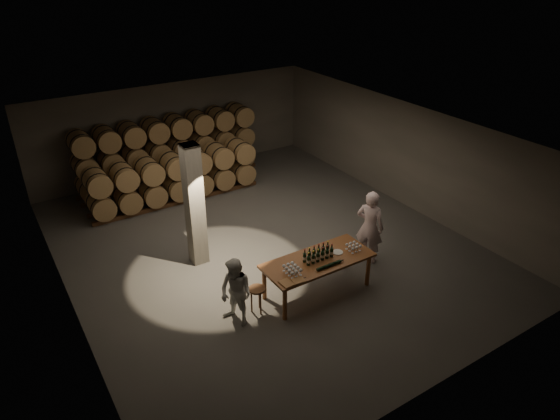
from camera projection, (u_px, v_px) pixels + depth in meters
room at (195, 206)px, 12.22m from camera, size 12.00×12.00×12.00m
tasting_table at (318, 263)px, 11.43m from camera, size 2.60×1.10×0.90m
barrel_stack_back at (169, 150)px, 16.72m from camera, size 6.26×0.95×2.31m
barrel_stack_front at (174, 177)px, 15.66m from camera, size 5.48×0.95×1.57m
bottle_cluster at (318, 255)px, 11.34m from camera, size 0.73×0.23×0.34m
lying_bottles at (329, 265)px, 11.11m from camera, size 0.74×0.07×0.07m
glass_cluster_left at (292, 268)px, 10.86m from camera, size 0.30×0.41×0.17m
glass_cluster_right at (354, 246)px, 11.69m from camera, size 0.30×0.30×0.16m
plate at (338, 252)px, 11.64m from camera, size 0.25×0.25×0.01m
notebook_near at (298, 281)px, 10.64m from camera, size 0.29×0.24×0.03m
notebook_corner at (286, 283)px, 10.56m from camera, size 0.25×0.31×0.03m
pen at (303, 278)px, 10.74m from camera, size 0.14×0.03×0.01m
stool at (257, 293)px, 10.92m from camera, size 0.38×0.38×0.63m
person_man at (370, 227)px, 12.54m from camera, size 0.75×0.86×1.97m
person_woman at (236, 292)px, 10.48m from camera, size 0.83×0.93×1.57m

